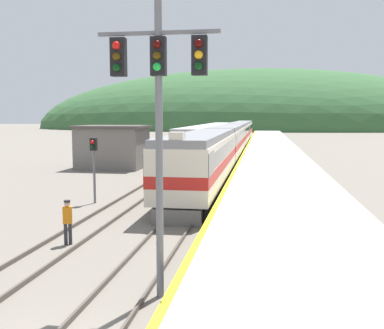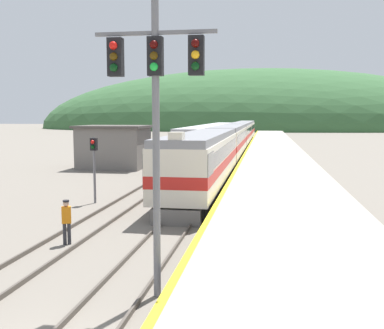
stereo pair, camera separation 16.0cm
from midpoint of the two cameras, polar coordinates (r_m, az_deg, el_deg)
The scene contains 13 objects.
track_main at distance 77.61m, azimuth 6.04°, elevation 2.52°, with size 1.52×180.00×0.16m.
track_siding at distance 77.90m, azimuth 3.23°, elevation 2.56°, with size 1.52×180.00×0.16m.
platform at distance 57.55m, azimuth 10.08°, elevation 1.52°, with size 6.90×140.00×0.87m.
distant_hills at distance 175.01m, azimuth 7.69°, elevation 4.51°, with size 171.36×77.11×45.36m.
station_shed at distance 44.07m, azimuth -10.13°, elevation 2.26°, with size 6.54×5.61×4.10m.
express_train_lead_car at distance 29.63m, azimuth 1.28°, elevation 0.63°, with size 3.02×19.58×4.30m.
carriage_second at distance 50.48m, azimuth 4.48°, elevation 2.91°, with size 3.01×20.23×3.94m.
carriage_third at distance 71.52m, azimuth 5.81°, elevation 3.87°, with size 3.01×20.23×3.94m.
carriage_fourth at distance 92.59m, azimuth 6.54°, elevation 4.39°, with size 3.01×20.23×3.94m.
siding_train at distance 66.21m, azimuth 2.22°, elevation 3.51°, with size 2.90×44.46×3.72m.
signal_mast_main at distance 12.15m, azimuth -4.65°, elevation 8.78°, with size 3.30×0.42×8.11m.
signal_post_siding at distance 26.30m, azimuth -12.55°, elevation 1.06°, with size 0.36×0.42×3.82m.
track_worker at distance 18.32m, azimuth -15.77°, elevation -6.72°, with size 0.42×0.35×1.77m.
Camera 1 is at (3.86, -7.36, 5.04)m, focal length 42.00 mm.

